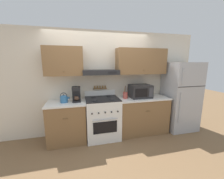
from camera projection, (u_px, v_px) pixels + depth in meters
ground_plane at (105, 143)px, 3.09m from camera, size 16.00×16.00×0.00m
wall_back at (103, 77)px, 3.43m from camera, size 5.20×0.46×2.55m
counter_left at (67, 122)px, 3.13m from camera, size 0.84×0.65×0.93m
counter_right at (141, 114)px, 3.56m from camera, size 1.29×0.65×0.93m
stove_range at (102, 118)px, 3.29m from camera, size 0.77×0.70×1.10m
refrigerator at (180, 96)px, 3.69m from camera, size 0.80×0.73×1.80m
tea_kettle at (64, 99)px, 3.01m from camera, size 0.21×0.16×0.22m
coffee_maker at (76, 94)px, 3.09m from camera, size 0.18×0.22×0.33m
microwave at (140, 91)px, 3.45m from camera, size 0.52×0.41×0.32m
utensil_crock at (125, 95)px, 3.35m from camera, size 0.12×0.12×0.31m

